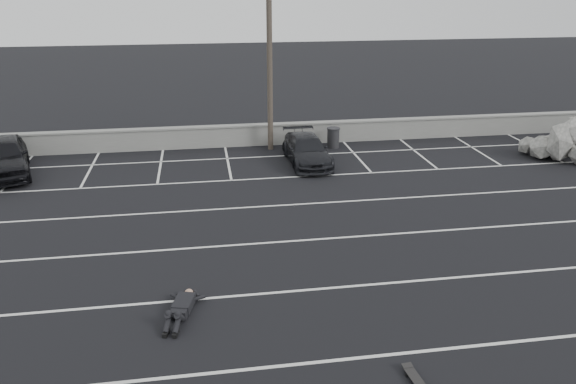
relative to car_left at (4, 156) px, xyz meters
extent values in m
plane|color=black|center=(11.38, -11.26, -0.80)|extent=(120.00, 120.00, 0.00)
cube|color=gray|center=(11.38, 2.74, -0.30)|extent=(50.00, 0.35, 1.00)
cube|color=gray|center=(11.38, 2.74, 0.22)|extent=(50.00, 0.45, 0.08)
cube|color=silver|center=(11.38, -14.26, -0.80)|extent=(36.00, 0.10, 0.01)
cube|color=silver|center=(11.38, -11.26, -0.80)|extent=(36.00, 0.10, 0.01)
cube|color=silver|center=(11.38, -8.26, -0.80)|extent=(36.00, 0.10, 0.01)
cube|color=silver|center=(11.38, -5.26, -0.80)|extent=(36.00, 0.10, 0.01)
cube|color=silver|center=(11.38, -2.26, -0.80)|extent=(36.00, 0.10, 0.01)
cube|color=silver|center=(11.38, 0.74, -0.80)|extent=(36.00, 0.10, 0.01)
cube|color=silver|center=(0.38, 0.24, -0.80)|extent=(0.10, 5.00, 0.01)
cube|color=silver|center=(3.38, 0.24, -0.80)|extent=(0.10, 5.00, 0.01)
cube|color=silver|center=(6.38, 0.24, -0.80)|extent=(0.10, 5.00, 0.01)
cube|color=silver|center=(9.38, 0.24, -0.80)|extent=(0.10, 5.00, 0.01)
cube|color=silver|center=(12.38, 0.24, -0.80)|extent=(0.10, 5.00, 0.01)
cube|color=silver|center=(15.38, 0.24, -0.80)|extent=(0.10, 5.00, 0.01)
cube|color=silver|center=(18.38, 0.24, -0.80)|extent=(0.10, 5.00, 0.01)
cube|color=silver|center=(21.38, 0.24, -0.80)|extent=(0.10, 5.00, 0.01)
cube|color=silver|center=(24.38, 0.24, -0.80)|extent=(0.10, 5.00, 0.01)
imported|color=black|center=(0.00, 0.00, 0.00)|extent=(3.11, 5.04, 1.60)
imported|color=black|center=(12.88, -0.48, -0.19)|extent=(1.84, 4.26, 1.22)
cylinder|color=#4C4238|center=(11.56, 1.94, 4.07)|extent=(0.26, 0.26, 9.75)
cylinder|color=#252527|center=(14.62, 1.73, -0.33)|extent=(0.76, 0.76, 0.94)
cylinder|color=#252527|center=(14.62, 1.73, 0.16)|extent=(0.84, 0.84, 0.05)
cube|color=black|center=(12.37, -15.28, -0.71)|extent=(0.31, 0.90, 0.02)
cube|color=#252527|center=(12.34, -14.99, -0.74)|extent=(0.19, 0.07, 0.05)
cylinder|color=black|center=(12.24, -15.00, -0.77)|extent=(0.04, 0.07, 0.06)
cylinder|color=black|center=(12.45, -14.98, -0.77)|extent=(0.04, 0.07, 0.06)
camera|label=1|loc=(8.26, -24.11, 7.08)|focal=35.00mm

